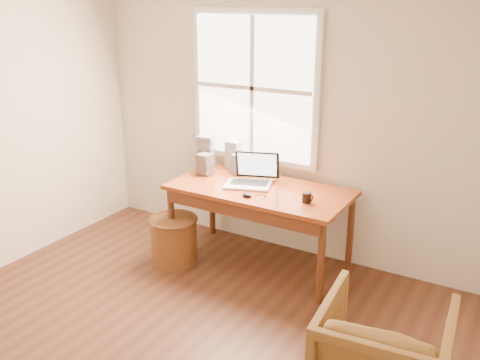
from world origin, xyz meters
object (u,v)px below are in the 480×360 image
(desk, at_px, (260,190))
(wicker_stool, at_px, (174,240))
(coffee_mug, at_px, (307,197))
(cd_stack_a, at_px, (234,155))
(armchair, at_px, (383,356))
(laptop, at_px, (248,168))

(desk, bearing_deg, wicker_stool, -152.73)
(desk, distance_m, coffee_mug, 0.51)
(desk, xyz_separation_m, cd_stack_a, (-0.48, 0.35, 0.16))
(armchair, distance_m, laptop, 2.08)
(desk, relative_size, armchair, 2.12)
(wicker_stool, height_order, coffee_mug, coffee_mug)
(armchair, relative_size, cd_stack_a, 2.69)
(coffee_mug, bearing_deg, wicker_stool, -176.13)
(wicker_stool, xyz_separation_m, laptop, (0.59, 0.35, 0.70))
(desk, bearing_deg, armchair, -38.95)
(laptop, xyz_separation_m, coffee_mug, (0.61, -0.10, -0.12))
(laptop, distance_m, cd_stack_a, 0.52)
(desk, height_order, wicker_stool, desk)
(laptop, bearing_deg, armchair, -56.06)
(laptop, bearing_deg, desk, -11.79)
(wicker_stool, distance_m, coffee_mug, 1.36)
(armchair, xyz_separation_m, cd_stack_a, (-1.97, 1.56, 0.55))
(laptop, height_order, coffee_mug, laptop)
(armchair, xyz_separation_m, laptop, (-1.61, 1.19, 0.57))
(coffee_mug, bearing_deg, armchair, -55.59)
(cd_stack_a, bearing_deg, desk, -36.48)
(armchair, bearing_deg, coffee_mug, -52.67)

